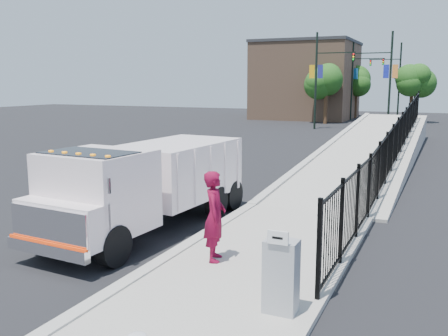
% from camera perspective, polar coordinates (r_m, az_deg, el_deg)
% --- Properties ---
extents(ground, '(120.00, 120.00, 0.00)m').
position_cam_1_polar(ground, '(12.31, -3.56, -8.87)').
color(ground, black).
rests_on(ground, ground).
extents(sidewalk, '(3.55, 12.00, 0.12)m').
position_cam_1_polar(sidewalk, '(9.83, 1.10, -13.44)').
color(sidewalk, '#9E998E').
rests_on(sidewalk, ground).
extents(curb, '(0.30, 12.00, 0.16)m').
position_cam_1_polar(curb, '(10.67, -8.66, -11.52)').
color(curb, '#ADAAA3').
rests_on(curb, ground).
extents(ramp, '(3.95, 24.06, 3.19)m').
position_cam_1_polar(ramp, '(26.82, 16.76, 0.94)').
color(ramp, '#9E998E').
rests_on(ramp, ground).
extents(iron_fence, '(0.10, 28.00, 1.80)m').
position_cam_1_polar(iron_fence, '(22.60, 19.10, 1.53)').
color(iron_fence, black).
rests_on(iron_fence, ground).
extents(truck, '(2.75, 7.18, 2.41)m').
position_cam_1_polar(truck, '(13.29, -9.04, -1.53)').
color(truck, black).
rests_on(truck, ground).
extents(worker, '(0.68, 0.83, 1.96)m').
position_cam_1_polar(worker, '(10.74, -1.06, -5.52)').
color(worker, maroon).
rests_on(worker, sidewalk).
extents(utility_cabinet, '(0.55, 0.40, 1.25)m').
position_cam_1_polar(utility_cabinet, '(8.55, 6.54, -12.20)').
color(utility_cabinet, gray).
rests_on(utility_cabinet, sidewalk).
extents(arrow_sign, '(0.35, 0.04, 0.22)m').
position_cam_1_polar(arrow_sign, '(8.10, 6.17, -7.92)').
color(arrow_sign, white).
rests_on(arrow_sign, utility_cabinet).
extents(debris, '(0.30, 0.30, 0.08)m').
position_cam_1_polar(debris, '(8.04, -9.93, -18.42)').
color(debris, silver).
rests_on(debris, sidewalk).
extents(light_pole_0, '(3.77, 0.22, 8.00)m').
position_cam_1_polar(light_pole_0, '(43.03, 10.86, 10.19)').
color(light_pole_0, black).
rests_on(light_pole_0, ground).
extents(light_pole_1, '(3.78, 0.22, 8.00)m').
position_cam_1_polar(light_pole_1, '(43.65, 18.07, 9.88)').
color(light_pole_1, black).
rests_on(light_pole_1, ground).
extents(light_pole_2, '(3.77, 0.22, 8.00)m').
position_cam_1_polar(light_pole_2, '(54.38, 14.75, 9.93)').
color(light_pole_2, black).
rests_on(light_pole_2, ground).
extents(light_pole_3, '(3.78, 0.22, 8.00)m').
position_cam_1_polar(light_pole_3, '(56.42, 19.11, 9.70)').
color(light_pole_3, black).
rests_on(light_pole_3, ground).
extents(tree_0, '(3.12, 3.12, 5.56)m').
position_cam_1_polar(tree_0, '(48.74, 11.63, 9.64)').
color(tree_0, '#382314').
rests_on(tree_0, ground).
extents(tree_1, '(2.60, 2.60, 5.30)m').
position_cam_1_polar(tree_1, '(52.02, 20.74, 9.18)').
color(tree_1, '#382314').
rests_on(tree_1, ground).
extents(tree_2, '(3.03, 3.03, 5.52)m').
position_cam_1_polar(tree_2, '(57.29, 14.89, 9.50)').
color(tree_2, '#382314').
rests_on(tree_2, ground).
extents(building, '(10.00, 10.00, 8.00)m').
position_cam_1_polar(building, '(56.21, 9.38, 9.73)').
color(building, '#8C664C').
rests_on(building, ground).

